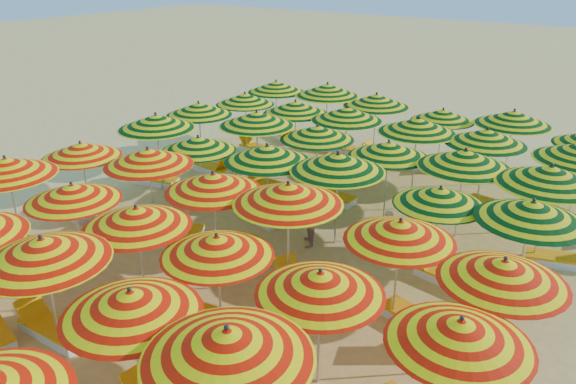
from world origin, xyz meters
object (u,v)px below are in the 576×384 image
(umbrella_46, at_px, (513,118))
(lounger_19, at_px, (448,277))
(umbrella_18, at_px, (81,150))
(lounger_23, at_px, (329,196))
(lounger_24, at_px, (560,260))
(beachgoer_b, at_px, (307,221))
(umbrella_23, at_px, (504,271))
(umbrella_36, at_px, (245,99))
(lounger_9, at_px, (205,316))
(lounger_11, at_px, (73,210))
(umbrella_22, at_px, (400,231))
(umbrella_21, at_px, (288,194))
(umbrella_8, at_px, (43,250))
(lounger_8, at_px, (4,238))
(umbrella_19, at_px, (148,157))
(umbrella_39, at_px, (417,125))
(umbrella_27, at_px, (338,163))
(umbrella_32, at_px, (317,133))
(lounger_12, at_px, (172,230))
(lounger_21, at_px, (211,168))
(lounger_32, at_px, (422,166))
(umbrella_38, at_px, (347,114))
(lounger_29, at_px, (287,137))
(umbrella_26, at_px, (267,153))
(umbrella_9, at_px, (131,303))
(lounger_18, at_px, (257,214))
(lounger_5, at_px, (53,329))
(umbrella_17, at_px, (460,332))
(umbrella_30, at_px, (199,109))
(umbrella_29, at_px, (532,211))
(lounger_14, at_px, (301,289))
(beachgoer_a, at_px, (387,232))
(umbrella_45, at_px, (443,115))
(umbrella_15, at_px, (217,246))
(lounger_30, at_px, (334,148))
(umbrella_37, at_px, (295,107))
(umbrella_44, at_px, (376,100))
(umbrella_12, at_px, (6,167))
(umbrella_42, at_px, (276,87))
(lounger_17, at_px, (153,180))
(umbrella_24, at_px, (156,122))
(lounger_16, at_px, (456,352))
(lounger_27, at_px, (496,206))
(umbrella_28, at_px, (440,196))
(umbrella_25, at_px, (198,144))
(umbrella_43, at_px, (327,90))
(umbrella_13, at_px, (72,193))
(lounger_15, at_px, (420,321))
(umbrella_16, at_px, (320,283))
(umbrella_33, at_px, (388,149))
(lounger_26, at_px, (309,164))
(lounger_25, at_px, (258,149))
(lounger_22, at_px, (268,185))
(umbrella_14, at_px, (137,217))
(umbrella_10, at_px, (227,344))

(umbrella_46, xyz_separation_m, lounger_19, (0.70, -7.35, -2.22))
(umbrella_18, height_order, lounger_23, umbrella_18)
(lounger_24, relative_size, beachgoer_b, 1.25)
(umbrella_23, height_order, umbrella_36, umbrella_23)
(lounger_9, distance_m, lounger_11, 7.30)
(umbrella_22, bearing_deg, lounger_11, -176.15)
(umbrella_21, height_order, umbrella_22, umbrella_21)
(umbrella_8, distance_m, lounger_8, 6.10)
(umbrella_19, relative_size, umbrella_39, 0.81)
(umbrella_27, xyz_separation_m, umbrella_32, (-2.17, 2.44, -0.17))
(lounger_12, xyz_separation_m, lounger_21, (-2.52, 4.44, 0.00))
(lounger_32, bearing_deg, umbrella_27, -104.05)
(umbrella_38, relative_size, umbrella_46, 0.81)
(lounger_24, xyz_separation_m, lounger_29, (-11.87, 4.63, 0.00))
(umbrella_21, relative_size, umbrella_26, 0.86)
(umbrella_9, relative_size, lounger_18, 1.40)
(umbrella_9, distance_m, lounger_5, 3.73)
(umbrella_17, height_order, umbrella_30, umbrella_30)
(umbrella_29, xyz_separation_m, lounger_21, (-11.48, 2.18, -2.11))
(lounger_14, height_order, beachgoer_a, beachgoer_a)
(lounger_18, bearing_deg, umbrella_45, -98.82)
(umbrella_15, bearing_deg, lounger_30, 109.76)
(umbrella_37, height_order, umbrella_44, umbrella_44)
(umbrella_9, relative_size, umbrella_12, 0.83)
(umbrella_22, bearing_deg, umbrella_38, 126.69)
(umbrella_42, bearing_deg, lounger_5, -72.72)
(umbrella_45, relative_size, lounger_17, 1.62)
(umbrella_24, height_order, beachgoer_b, umbrella_24)
(lounger_8, bearing_deg, lounger_23, -136.44)
(lounger_16, height_order, lounger_27, same)
(umbrella_15, xyz_separation_m, lounger_16, (4.31, 2.08, -1.97))
(umbrella_28, bearing_deg, umbrella_15, -118.22)
(umbrella_26, distance_m, umbrella_44, 7.12)
(umbrella_12, xyz_separation_m, umbrella_25, (2.28, 4.74, -0.21))
(umbrella_15, bearing_deg, umbrella_26, 115.90)
(umbrella_24, relative_size, lounger_21, 1.70)
(umbrella_43, bearing_deg, umbrella_13, -89.57)
(lounger_15, bearing_deg, lounger_18, 174.01)
(umbrella_16, height_order, umbrella_22, umbrella_22)
(umbrella_17, height_order, lounger_21, umbrella_17)
(umbrella_30, bearing_deg, lounger_21, -17.15)
(umbrella_33, distance_m, lounger_26, 5.26)
(umbrella_38, height_order, lounger_25, umbrella_38)
(umbrella_22, bearing_deg, lounger_22, 146.85)
(umbrella_9, bearing_deg, umbrella_16, 46.53)
(umbrella_33, bearing_deg, lounger_9, -96.78)
(umbrella_21, height_order, lounger_17, umbrella_21)
(lounger_5, bearing_deg, lounger_18, -91.92)
(umbrella_18, bearing_deg, umbrella_14, -24.21)
(umbrella_10, xyz_separation_m, lounger_19, (0.82, 7.11, -2.21))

